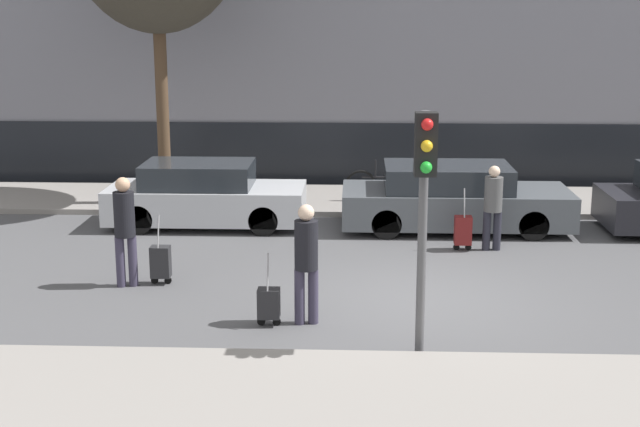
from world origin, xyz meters
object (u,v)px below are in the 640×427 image
parked_bicycle (383,185)px  pedestrian_left (125,224)px  parked_car_0 (205,196)px  trolley_center (269,303)px  traffic_light (424,184)px  trolley_left (161,262)px  pedestrian_center (306,256)px  parked_car_1 (453,199)px  pedestrian_right (493,203)px  trolley_right (463,230)px

parked_bicycle → pedestrian_left: bearing=-125.3°
parked_car_0 → parked_bicycle: 4.31m
trolley_center → traffic_light: 3.09m
trolley_left → pedestrian_center: pedestrian_center is taller
parked_car_1 → pedestrian_center: bearing=-115.3°
pedestrian_right → parked_car_0: bearing=159.0°
parked_car_0 → pedestrian_center: bearing=-67.1°
traffic_light → parked_bicycle: traffic_light is taller
trolley_right → traffic_light: bearing=-102.4°
pedestrian_right → trolley_right: (-0.55, -0.04, -0.53)m
parked_car_0 → pedestrian_left: (-0.59, -4.18, 0.42)m
parked_car_1 → trolley_left: bearing=-142.9°
parked_car_1 → pedestrian_right: pedestrian_right is taller
trolley_right → parked_bicycle: bearing=110.4°
parked_car_0 → traffic_light: size_ratio=1.26×
trolley_left → traffic_light: (4.10, -2.97, 1.95)m
trolley_center → parked_car_1: bearing=61.0°
pedestrian_right → parked_bicycle: bearing=113.0°
pedestrian_center → traffic_light: (1.57, -1.18, 1.31)m
parked_car_0 → parked_car_1: (5.18, -0.08, 0.00)m
trolley_left → parked_bicycle: size_ratio=0.67×
pedestrian_center → pedestrian_right: pedestrian_center is taller
parked_car_0 → parked_bicycle: size_ratio=2.31×
parked_car_0 → trolley_center: parked_car_0 is taller
trolley_right → traffic_light: (-1.16, -5.28, 1.94)m
parked_car_0 → trolley_left: parked_car_0 is taller
parked_car_1 → traffic_light: traffic_light is taller
pedestrian_left → trolley_right: size_ratio=1.53×
traffic_light → trolley_right: bearing=77.6°
pedestrian_center → parked_bicycle: (1.33, 7.86, -0.52)m
parked_car_1 → trolley_left: parked_car_1 is taller
trolley_left → trolley_center: (1.99, -1.90, -0.04)m
pedestrian_right → trolley_right: size_ratio=1.35×
pedestrian_left → trolley_center: pedestrian_left is taller
parked_car_1 → trolley_left: size_ratio=3.93×
trolley_center → trolley_right: bearing=52.1°
pedestrian_left → trolley_center: (2.52, -1.76, -0.71)m
pedestrian_left → pedestrian_right: (6.34, 2.50, -0.13)m
pedestrian_left → trolley_right: bearing=-172.1°
parked_car_1 → pedestrian_left: 7.10m
parked_car_0 → trolley_right: (5.20, -1.73, -0.25)m
parked_car_0 → traffic_light: traffic_light is taller
pedestrian_left → traffic_light: traffic_light is taller
pedestrian_right → parked_bicycle: pedestrian_right is taller
trolley_right → trolley_left: bearing=-156.3°
trolley_left → traffic_light: traffic_light is taller
pedestrian_right → parked_bicycle: (-1.95, 3.72, -0.42)m
parked_car_1 → trolley_center: 6.71m
pedestrian_left → trolley_right: (5.79, 2.45, -0.66)m
pedestrian_left → trolley_center: size_ratio=1.67×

